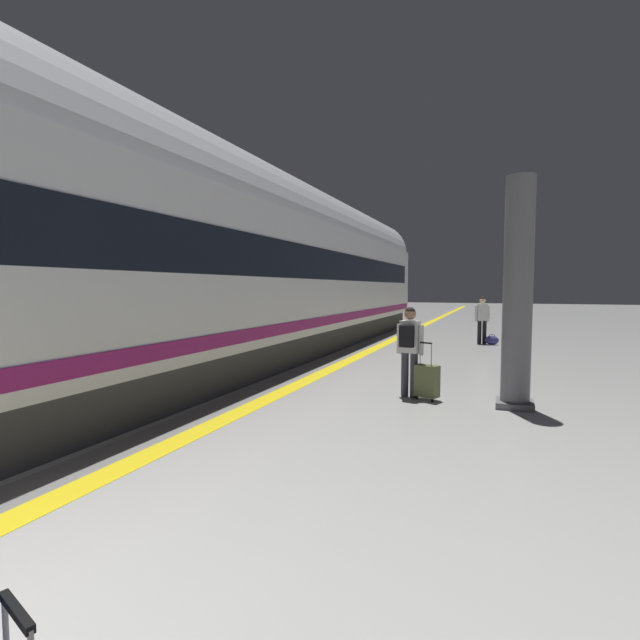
{
  "coord_description": "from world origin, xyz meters",
  "views": [
    {
      "loc": [
        3.01,
        -0.09,
        1.89
      ],
      "look_at": [
        0.42,
        6.52,
        1.39
      ],
      "focal_mm": 26.26,
      "sensor_mm": 36.0,
      "label": 1
    }
  ],
  "objects": [
    {
      "name": "duffel_bag_mid",
      "position": [
        2.69,
        16.27,
        0.15
      ],
      "size": [
        0.44,
        0.26,
        0.36
      ],
      "color": "navy",
      "rests_on": "ground"
    },
    {
      "name": "high_speed_train",
      "position": [
        -2.85,
        8.09,
        2.5
      ],
      "size": [
        2.94,
        31.57,
        4.97
      ],
      "color": "#38383D",
      "rests_on": "ground"
    },
    {
      "name": "platform_pillar",
      "position": [
        3.22,
        7.81,
        1.72
      ],
      "size": [
        0.56,
        0.56,
        3.6
      ],
      "color": "slate",
      "rests_on": "ground"
    },
    {
      "name": "passenger_mid",
      "position": [
        2.37,
        16.4,
        0.92
      ],
      "size": [
        0.47,
        0.29,
        1.59
      ],
      "color": "black",
      "rests_on": "ground"
    },
    {
      "name": "safety_line_strip",
      "position": [
        -0.67,
        10.0,
        0.0
      ],
      "size": [
        0.36,
        80.0,
        0.01
      ],
      "primitive_type": "cube",
      "color": "yellow",
      "rests_on": "ground"
    },
    {
      "name": "passenger_near",
      "position": [
        1.53,
        7.89,
        0.92
      ],
      "size": [
        0.48,
        0.34,
        1.56
      ],
      "color": "#383842",
      "rests_on": "ground"
    },
    {
      "name": "suitcase_near",
      "position": [
        1.86,
        7.78,
        0.33
      ],
      "size": [
        0.43,
        0.35,
        0.98
      ],
      "color": "#596038",
      "rests_on": "ground"
    },
    {
      "name": "tactile_edge_band",
      "position": [
        -1.04,
        10.0,
        0.0
      ],
      "size": [
        0.7,
        80.0,
        0.01
      ],
      "primitive_type": "cube",
      "color": "slate",
      "rests_on": "ground"
    }
  ]
}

